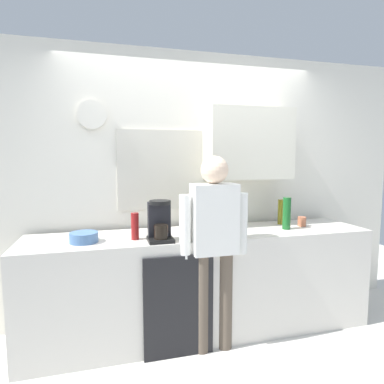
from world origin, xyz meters
name	(u,v)px	position (x,y,z in m)	size (l,w,h in m)	color
ground_plane	(213,349)	(0.00, 0.00, 0.00)	(8.00, 8.00, 0.00)	silver
kitchen_counter	(203,282)	(0.00, 0.30, 0.46)	(3.06, 0.64, 0.92)	beige
dishwasher_panel	(179,307)	(-0.30, -0.03, 0.41)	(0.56, 0.02, 0.83)	black
back_wall_assembly	(197,180)	(0.06, 0.70, 1.36)	(4.66, 0.42, 2.60)	silver
coffee_maker	(160,223)	(-0.42, 0.13, 1.07)	(0.20, 0.20, 0.33)	black
bottle_dark_sauce	(206,219)	(0.08, 0.47, 1.01)	(0.06, 0.06, 0.18)	black
bottle_olive_oil	(281,212)	(0.86, 0.46, 1.04)	(0.06, 0.06, 0.25)	olive
bottle_green_wine	(287,213)	(0.79, 0.24, 1.07)	(0.07, 0.07, 0.30)	#195923
bottle_red_vinegar	(135,226)	(-0.61, 0.22, 1.03)	(0.06, 0.06, 0.22)	maroon
cup_terracotta_mug	(302,221)	(1.01, 0.32, 0.96)	(0.08, 0.08, 0.09)	#B26647
cup_blue_mug	(195,232)	(-0.13, 0.13, 0.97)	(0.08, 0.08, 0.10)	#3351B2
mixing_bowl	(84,237)	(-1.01, 0.22, 0.96)	(0.22, 0.22, 0.08)	#4C72A5
potted_plant	(197,219)	(-0.07, 0.28, 1.05)	(0.15, 0.15, 0.23)	#9E5638
person_at_sink	(214,237)	(0.00, 0.00, 0.95)	(0.57, 0.22, 1.60)	brown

